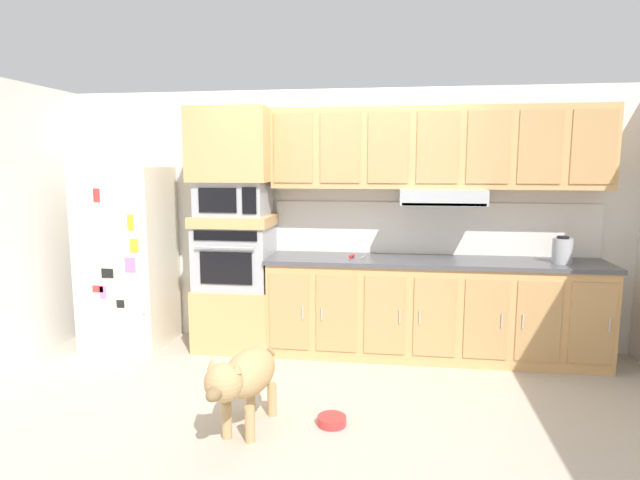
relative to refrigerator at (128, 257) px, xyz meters
The scene contains 17 objects.
ground_plane 2.35m from the refrigerator, 18.15° to the right, with size 9.60×9.60×0.00m, color #B2A899.
back_kitchen_wall 2.15m from the refrigerator, 11.73° to the left, with size 6.20×0.12×2.50m, color silver.
side_panel_left 1.06m from the refrigerator, 136.94° to the right, with size 0.12×7.10×2.50m, color silver.
refrigerator is the anchor object (origin of this frame).
oven_base_cabinet 1.22m from the refrigerator, ahead, with size 0.74×0.62×0.60m, color tan.
built_in_oven 1.08m from the refrigerator, ahead, with size 0.70×0.62×0.60m.
appliance_mid_shelf 1.14m from the refrigerator, ahead, with size 0.74×0.62×0.10m, color tan.
microwave 1.22m from the refrigerator, ahead, with size 0.64×0.54×0.32m.
appliance_upper_cabinet 1.52m from the refrigerator, ahead, with size 0.74×0.62×0.68m, color tan.
lower_cabinet_run 2.99m from the refrigerator, ahead, with size 3.03×0.63×0.88m.
countertop_slab 2.96m from the refrigerator, ahead, with size 3.07×0.64×0.04m, color #4C4C51.
backsplash_panel 2.99m from the refrigerator, ahead, with size 3.07×0.02×0.50m, color white.
upper_cabinet_with_hood 3.14m from the refrigerator, ahead, with size 3.03×0.48×0.88m.
screwdriver 2.21m from the refrigerator, ahead, with size 0.15×0.14×0.03m.
electric_kettle 4.06m from the refrigerator, ahead, with size 0.17×0.17×0.24m.
dog 2.32m from the refrigerator, 44.05° to the right, with size 0.38×1.00×0.61m.
dog_food_bowl 2.73m from the refrigerator, 32.48° to the right, with size 0.20×0.20×0.06m.
Camera 1 is at (0.53, -4.13, 1.78)m, focal length 29.69 mm.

